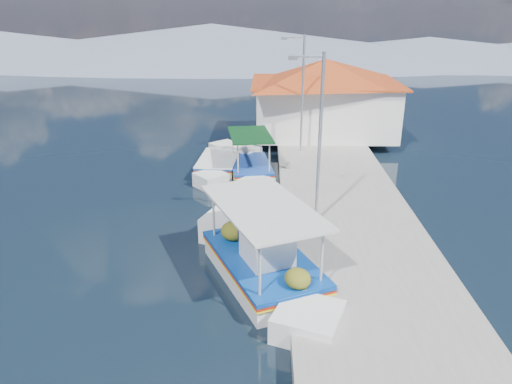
{
  "coord_description": "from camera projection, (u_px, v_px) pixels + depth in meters",
  "views": [
    {
      "loc": [
        2.77,
        -14.25,
        8.0
      ],
      "look_at": [
        2.38,
        2.81,
        1.3
      ],
      "focal_mm": 34.09,
      "sensor_mm": 36.0,
      "label": 1
    }
  ],
  "objects": [
    {
      "name": "quay",
      "position": [
        337.0,
        188.0,
        21.61
      ],
      "size": [
        5.0,
        44.0,
        0.5
      ],
      "primitive_type": "cube",
      "color": "gray",
      "rests_on": "ground"
    },
    {
      "name": "lamp_post_far",
      "position": [
        301.0,
        88.0,
        24.98
      ],
      "size": [
        1.21,
        0.14,
        6.0
      ],
      "color": "#A5A8AD",
      "rests_on": "quay"
    },
    {
      "name": "mountain_ridge",
      "position": [
        295.0,
        48.0,
        67.47
      ],
      "size": [
        171.4,
        96.0,
        5.5
      ],
      "color": "slate",
      "rests_on": "ground"
    },
    {
      "name": "main_caique",
      "position": [
        264.0,
        262.0,
        14.95
      ],
      "size": [
        4.54,
        7.52,
        2.71
      ],
      "rotation": [
        0.0,
        0.0,
        -0.42
      ],
      "color": "silver",
      "rests_on": "ground"
    },
    {
      "name": "ground",
      "position": [
        183.0,
        258.0,
        16.24
      ],
      "size": [
        160.0,
        160.0,
        0.0
      ],
      "primitive_type": "plane",
      "color": "black",
      "rests_on": "ground"
    },
    {
      "name": "harbor_building",
      "position": [
        324.0,
        95.0,
        29.05
      ],
      "size": [
        10.49,
        10.49,
        4.4
      ],
      "color": "white",
      "rests_on": "quay"
    },
    {
      "name": "caique_blue_hull",
      "position": [
        219.0,
        165.0,
        24.48
      ],
      "size": [
        2.08,
        6.19,
        1.1
      ],
      "rotation": [
        0.0,
        0.0,
        0.07
      ],
      "color": "silver",
      "rests_on": "ground"
    },
    {
      "name": "lamp_post_near",
      "position": [
        318.0,
        132.0,
        16.6
      ],
      "size": [
        1.21,
        0.14,
        6.0
      ],
      "color": "#A5A8AD",
      "rests_on": "quay"
    },
    {
      "name": "bollards",
      "position": [
        290.0,
        186.0,
        20.81
      ],
      "size": [
        0.2,
        17.2,
        0.3
      ],
      "color": "#A5A8AD",
      "rests_on": "quay"
    },
    {
      "name": "caique_green_canopy",
      "position": [
        250.0,
        169.0,
        23.86
      ],
      "size": [
        2.47,
        6.19,
        2.34
      ],
      "rotation": [
        0.0,
        0.0,
        -0.15
      ],
      "color": "silver",
      "rests_on": "ground"
    }
  ]
}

